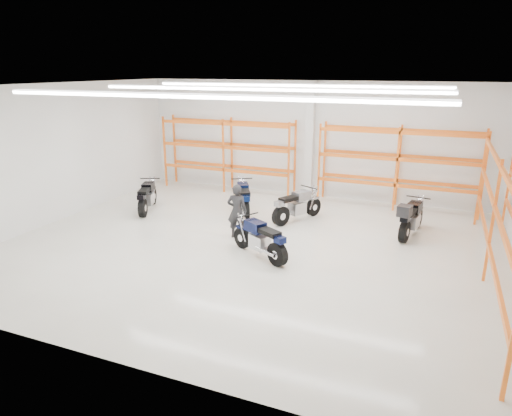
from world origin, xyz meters
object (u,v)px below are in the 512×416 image
at_px(motorcycle_back_d, 410,219).
at_px(motorcycle_back_b, 244,199).
at_px(standing_man, 237,211).
at_px(motorcycle_back_c, 296,207).
at_px(motorcycle_main, 261,240).
at_px(structural_column, 310,140).
at_px(motorcycle_back_a, 147,198).

bearing_deg(motorcycle_back_d, motorcycle_back_b, 178.06).
bearing_deg(standing_man, motorcycle_back_c, -129.35).
height_order(motorcycle_back_c, motorcycle_back_d, motorcycle_back_d).
xyz_separation_m(motorcycle_main, motorcycle_back_d, (3.60, 3.24, 0.06)).
bearing_deg(structural_column, motorcycle_back_b, -115.17).
relative_size(motorcycle_back_a, structural_column, 0.47).
bearing_deg(structural_column, motorcycle_back_c, -81.48).
bearing_deg(motorcycle_back_b, standing_man, -71.02).
relative_size(motorcycle_main, structural_column, 0.44).
height_order(standing_man, structural_column, structural_column).
xyz_separation_m(motorcycle_back_a, motorcycle_back_c, (5.27, 0.94, 0.01)).
bearing_deg(motorcycle_back_a, motorcycle_back_b, 17.71).
height_order(motorcycle_main, motorcycle_back_d, motorcycle_back_d).
xyz_separation_m(motorcycle_back_d, structural_column, (-4.16, 3.31, 1.68)).
height_order(motorcycle_main, structural_column, structural_column).
bearing_deg(standing_man, motorcycle_main, 126.21).
bearing_deg(motorcycle_back_a, structural_column, 41.14).
height_order(motorcycle_back_c, standing_man, standing_man).
relative_size(motorcycle_back_b, standing_man, 1.25).
height_order(motorcycle_back_a, structural_column, structural_column).
xyz_separation_m(motorcycle_back_c, motorcycle_back_d, (3.67, -0.07, 0.06)).
xyz_separation_m(motorcycle_back_c, standing_man, (-1.18, -2.14, 0.32)).
distance_m(motorcycle_back_a, motorcycle_back_b, 3.48).
bearing_deg(motorcycle_main, motorcycle_back_a, 156.09).
distance_m(motorcycle_back_a, structural_column, 6.58).
bearing_deg(structural_column, motorcycle_back_a, -138.86).
relative_size(motorcycle_main, motorcycle_back_c, 0.96).
bearing_deg(motorcycle_back_d, standing_man, -156.93).
bearing_deg(motorcycle_back_b, motorcycle_back_d, -1.94).
relative_size(standing_man, structural_column, 0.37).
distance_m(motorcycle_main, standing_man, 1.74).
xyz_separation_m(motorcycle_back_b, motorcycle_back_c, (1.95, -0.12, -0.02)).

